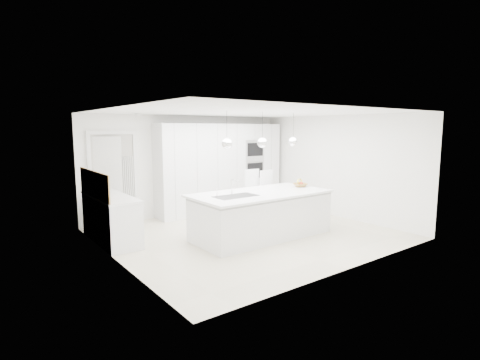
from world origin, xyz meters
TOP-DOWN VIEW (x-y plane):
  - floor at (0.00, 0.00)m, footprint 5.50×5.50m
  - wall_back at (0.00, 2.50)m, footprint 5.50×0.00m
  - wall_left at (-2.75, 0.00)m, footprint 0.00×5.00m
  - ceiling at (0.00, 0.00)m, footprint 5.50×5.50m
  - tall_cabinets at (0.80, 2.20)m, footprint 3.60×0.60m
  - oven_stack at (1.70, 1.89)m, footprint 0.62×0.04m
  - doorway_frame at (-1.95, 2.47)m, footprint 1.11×0.08m
  - hallway_door at (-2.20, 2.42)m, footprint 0.76×0.38m
  - radiator at (-1.63, 2.46)m, footprint 0.32×0.04m
  - left_base_cabinets at (-2.45, 1.20)m, footprint 0.60×1.80m
  - left_worktop at (-2.45, 1.20)m, footprint 0.62×1.82m
  - oak_backsplash at (-2.74, 1.20)m, footprint 0.02×1.80m
  - island_base at (0.10, -0.30)m, footprint 2.80×1.20m
  - island_worktop at (0.10, -0.25)m, footprint 2.84×1.40m
  - island_sink at (-0.55, -0.30)m, footprint 0.84×0.44m
  - island_tap at (-0.50, -0.10)m, footprint 0.02×0.02m
  - pendant_left at (-0.75, -0.30)m, footprint 0.20×0.20m
  - pendant_mid at (0.10, -0.30)m, footprint 0.20×0.20m
  - pendant_right at (0.95, -0.30)m, footprint 0.20×0.20m
  - fruit_bowl at (1.28, -0.21)m, footprint 0.40×0.40m
  - espresso_machine at (-2.43, 1.75)m, footprint 0.19×0.26m
  - bar_stool_left at (0.77, 0.71)m, footprint 0.45×0.59m
  - bar_stool_right at (1.10, 0.58)m, footprint 0.41×0.56m
  - apple_a at (1.29, -0.24)m, footprint 0.08×0.08m
  - apple_b at (1.29, -0.24)m, footprint 0.08×0.08m
  - apple_c at (1.31, -0.19)m, footprint 0.08×0.08m
  - banana_bunch at (1.28, -0.20)m, footprint 0.25×0.18m

SIDE VIEW (x-z plane):
  - floor at x=0.00m, z-range 0.00..0.00m
  - left_base_cabinets at x=-2.45m, z-range 0.00..0.86m
  - island_base at x=0.10m, z-range 0.00..0.86m
  - bar_stool_right at x=1.10m, z-range 0.00..1.19m
  - bar_stool_left at x=0.77m, z-range 0.00..1.22m
  - island_sink at x=-0.55m, z-range 0.73..0.91m
  - radiator at x=-1.63m, z-range 0.15..1.55m
  - left_worktop at x=-2.45m, z-range 0.86..0.90m
  - island_worktop at x=0.10m, z-range 0.86..0.90m
  - fruit_bowl at x=1.28m, z-range 0.90..0.98m
  - apple_b at x=1.29m, z-range 0.93..1.01m
  - apple_a at x=1.29m, z-range 0.93..1.01m
  - apple_c at x=1.31m, z-range 0.93..1.01m
  - hallway_door at x=-2.20m, z-range 0.00..2.00m
  - banana_bunch at x=1.28m, z-range 0.91..1.14m
  - doorway_frame at x=-1.95m, z-range -0.04..2.09m
  - espresso_machine at x=-2.43m, z-range 0.90..1.16m
  - island_tap at x=-0.50m, z-range 0.90..1.20m
  - tall_cabinets at x=0.80m, z-range 0.00..2.30m
  - oak_backsplash at x=-2.74m, z-range 0.90..1.40m
  - wall_back at x=0.00m, z-range -1.50..4.00m
  - wall_left at x=-2.75m, z-range -1.25..3.75m
  - oven_stack at x=1.70m, z-range 0.83..1.88m
  - pendant_left at x=-0.75m, z-range 1.80..2.00m
  - pendant_mid at x=0.10m, z-range 1.80..2.00m
  - pendant_right at x=0.95m, z-range 1.80..2.00m
  - ceiling at x=0.00m, z-range 2.50..2.50m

